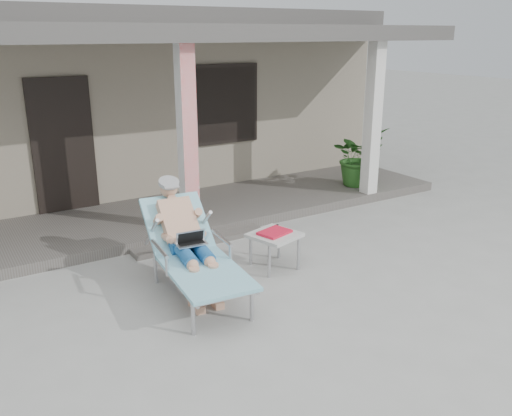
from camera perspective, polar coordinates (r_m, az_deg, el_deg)
ground at (r=6.37m, az=1.52°, el=-8.99°), size 60.00×60.00×0.00m
house at (r=11.72m, az=-16.40°, el=11.31°), size 10.40×5.40×3.30m
porch_deck at (r=8.81m, az=-9.21°, el=-0.87°), size 10.00×2.00×0.15m
porch_overhang at (r=8.29m, az=-10.03°, el=17.05°), size 10.00×2.30×2.85m
porch_step at (r=7.83m, az=-5.91°, el=-3.46°), size 2.00×0.30×0.07m
lounger at (r=6.20m, az=-7.08°, el=-1.87°), size 0.93×2.03×1.29m
side_table at (r=6.88m, az=1.95°, el=-3.05°), size 0.69×0.69×0.50m
potted_palm at (r=10.27m, az=10.69°, el=5.36°), size 1.07×0.95×1.09m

